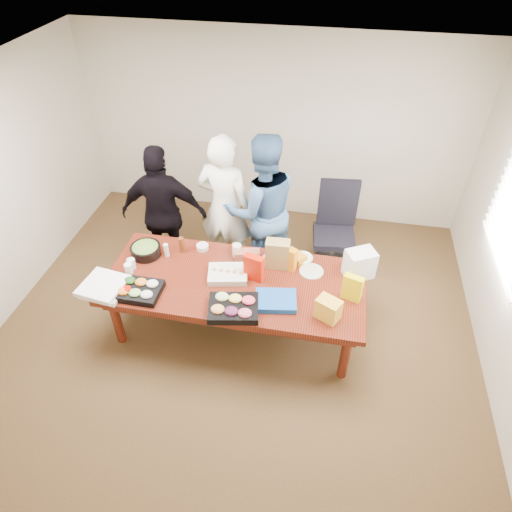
% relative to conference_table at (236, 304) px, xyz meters
% --- Properties ---
extents(floor, '(5.50, 5.00, 0.02)m').
position_rel_conference_table_xyz_m(floor, '(0.00, 0.00, -0.39)').
color(floor, '#47301E').
rests_on(floor, ground).
extents(ceiling, '(5.50, 5.00, 0.02)m').
position_rel_conference_table_xyz_m(ceiling, '(0.00, 0.00, 2.33)').
color(ceiling, white).
rests_on(ceiling, wall_back).
extents(wall_back, '(5.50, 0.04, 2.70)m').
position_rel_conference_table_xyz_m(wall_back, '(0.00, 2.50, 0.98)').
color(wall_back, beige).
rests_on(wall_back, floor).
extents(wall_front, '(5.50, 0.04, 2.70)m').
position_rel_conference_table_xyz_m(wall_front, '(0.00, -2.50, 0.98)').
color(wall_front, beige).
rests_on(wall_front, floor).
extents(window_blinds, '(0.04, 1.36, 1.00)m').
position_rel_conference_table_xyz_m(window_blinds, '(2.68, 0.60, 1.12)').
color(window_blinds, beige).
rests_on(window_blinds, wall_right).
extents(conference_table, '(2.80, 1.20, 0.75)m').
position_rel_conference_table_xyz_m(conference_table, '(0.00, 0.00, 0.00)').
color(conference_table, '#4C1C0F').
rests_on(conference_table, floor).
extents(office_chair, '(0.67, 0.67, 1.19)m').
position_rel_conference_table_xyz_m(office_chair, '(1.01, 1.25, 0.22)').
color(office_chair, black).
rests_on(office_chair, floor).
extents(person_center, '(0.77, 0.57, 1.93)m').
position_rel_conference_table_xyz_m(person_center, '(-0.35, 1.02, 0.59)').
color(person_center, white).
rests_on(person_center, floor).
extents(person_right, '(1.17, 1.06, 1.95)m').
position_rel_conference_table_xyz_m(person_right, '(0.10, 1.06, 0.60)').
color(person_right, '#395E86').
rests_on(person_right, floor).
extents(person_left, '(1.10, 0.56, 1.80)m').
position_rel_conference_table_xyz_m(person_left, '(-1.09, 0.85, 0.52)').
color(person_left, black).
rests_on(person_left, floor).
extents(veggie_tray, '(0.46, 0.36, 0.07)m').
position_rel_conference_table_xyz_m(veggie_tray, '(-0.94, -0.38, 0.41)').
color(veggie_tray, black).
rests_on(veggie_tray, conference_table).
extents(fruit_tray, '(0.56, 0.47, 0.08)m').
position_rel_conference_table_xyz_m(fruit_tray, '(0.09, -0.43, 0.41)').
color(fruit_tray, black).
rests_on(fruit_tray, conference_table).
extents(sheet_cake, '(0.47, 0.39, 0.07)m').
position_rel_conference_table_xyz_m(sheet_cake, '(-0.09, 0.04, 0.41)').
color(sheet_cake, silver).
rests_on(sheet_cake, conference_table).
extents(salad_bowl, '(0.38, 0.38, 0.11)m').
position_rel_conference_table_xyz_m(salad_bowl, '(-1.10, 0.24, 0.43)').
color(salad_bowl, black).
rests_on(salad_bowl, conference_table).
extents(chip_bag_blue, '(0.46, 0.37, 0.06)m').
position_rel_conference_table_xyz_m(chip_bag_blue, '(0.49, -0.24, 0.41)').
color(chip_bag_blue, '#144FA6').
rests_on(chip_bag_blue, conference_table).
extents(chip_bag_red, '(0.22, 0.14, 0.31)m').
position_rel_conference_table_xyz_m(chip_bag_red, '(0.20, 0.07, 0.53)').
color(chip_bag_red, red).
rests_on(chip_bag_red, conference_table).
extents(chip_bag_yellow, '(0.22, 0.14, 0.30)m').
position_rel_conference_table_xyz_m(chip_bag_yellow, '(1.23, -0.04, 0.53)').
color(chip_bag_yellow, '#F3E306').
rests_on(chip_bag_yellow, conference_table).
extents(chip_bag_orange, '(0.20, 0.13, 0.28)m').
position_rel_conference_table_xyz_m(chip_bag_orange, '(0.53, 0.30, 0.52)').
color(chip_bag_orange, orange).
rests_on(chip_bag_orange, conference_table).
extents(mayo_jar, '(0.12, 0.12, 0.16)m').
position_rel_conference_table_xyz_m(mayo_jar, '(-0.07, 0.41, 0.45)').
color(mayo_jar, silver).
rests_on(mayo_jar, conference_table).
extents(mustard_bottle, '(0.07, 0.07, 0.15)m').
position_rel_conference_table_xyz_m(mustard_bottle, '(-0.10, 0.43, 0.45)').
color(mustard_bottle, '#E1B80E').
rests_on(mustard_bottle, conference_table).
extents(dressing_bottle, '(0.08, 0.08, 0.19)m').
position_rel_conference_table_xyz_m(dressing_bottle, '(-0.71, 0.36, 0.47)').
color(dressing_bottle, '#612A0F').
rests_on(dressing_bottle, conference_table).
extents(ranch_bottle, '(0.07, 0.07, 0.16)m').
position_rel_conference_table_xyz_m(ranch_bottle, '(-0.86, 0.25, 0.46)').
color(ranch_bottle, beige).
rests_on(ranch_bottle, conference_table).
extents(banana_bunch, '(0.28, 0.25, 0.08)m').
position_rel_conference_table_xyz_m(banana_bunch, '(0.60, 0.47, 0.42)').
color(banana_bunch, orange).
rests_on(banana_bunch, conference_table).
extents(bread_loaf, '(0.30, 0.18, 0.11)m').
position_rel_conference_table_xyz_m(bread_loaf, '(0.06, 0.38, 0.43)').
color(bread_loaf, '#955038').
rests_on(bread_loaf, conference_table).
extents(kraft_bag, '(0.27, 0.16, 0.34)m').
position_rel_conference_table_xyz_m(kraft_bag, '(0.41, 0.32, 0.55)').
color(kraft_bag, olive).
rests_on(kraft_bag, conference_table).
extents(red_cup, '(0.10, 0.10, 0.11)m').
position_rel_conference_table_xyz_m(red_cup, '(-1.04, -0.43, 0.43)').
color(red_cup, '#B80600').
rests_on(red_cup, conference_table).
extents(clear_cup_a, '(0.09, 0.09, 0.12)m').
position_rel_conference_table_xyz_m(clear_cup_a, '(-1.17, -0.09, 0.43)').
color(clear_cup_a, white).
rests_on(clear_cup_a, conference_table).
extents(clear_cup_b, '(0.11, 0.11, 0.12)m').
position_rel_conference_table_xyz_m(clear_cup_b, '(-1.17, -0.02, 0.44)').
color(clear_cup_b, silver).
rests_on(clear_cup_b, conference_table).
extents(pizza_box_lower, '(0.47, 0.47, 0.05)m').
position_rel_conference_table_xyz_m(pizza_box_lower, '(-1.30, -0.39, 0.40)').
color(pizza_box_lower, white).
rests_on(pizza_box_lower, conference_table).
extents(pizza_box_upper, '(0.48, 0.48, 0.05)m').
position_rel_conference_table_xyz_m(pizza_box_upper, '(-1.31, -0.41, 0.45)').
color(pizza_box_upper, white).
rests_on(pizza_box_upper, pizza_box_lower).
extents(plate_a, '(0.29, 0.29, 0.02)m').
position_rel_conference_table_xyz_m(plate_a, '(0.80, 0.29, 0.38)').
color(plate_a, beige).
rests_on(plate_a, conference_table).
extents(plate_b, '(0.25, 0.25, 0.01)m').
position_rel_conference_table_xyz_m(plate_b, '(0.68, 0.51, 0.38)').
color(plate_b, white).
rests_on(plate_b, conference_table).
extents(dip_bowl_a, '(0.19, 0.19, 0.06)m').
position_rel_conference_table_xyz_m(dip_bowl_a, '(0.31, 0.37, 0.41)').
color(dip_bowl_a, white).
rests_on(dip_bowl_a, conference_table).
extents(dip_bowl_b, '(0.17, 0.17, 0.06)m').
position_rel_conference_table_xyz_m(dip_bowl_b, '(-0.49, 0.45, 0.40)').
color(dip_bowl_b, silver).
rests_on(dip_bowl_b, conference_table).
extents(grocery_bag_white, '(0.37, 0.33, 0.32)m').
position_rel_conference_table_xyz_m(grocery_bag_white, '(1.30, 0.34, 0.54)').
color(grocery_bag_white, white).
rests_on(grocery_bag_white, conference_table).
extents(grocery_bag_yellow, '(0.28, 0.25, 0.23)m').
position_rel_conference_table_xyz_m(grocery_bag_yellow, '(1.01, -0.34, 0.49)').
color(grocery_bag_yellow, gold).
rests_on(grocery_bag_yellow, conference_table).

